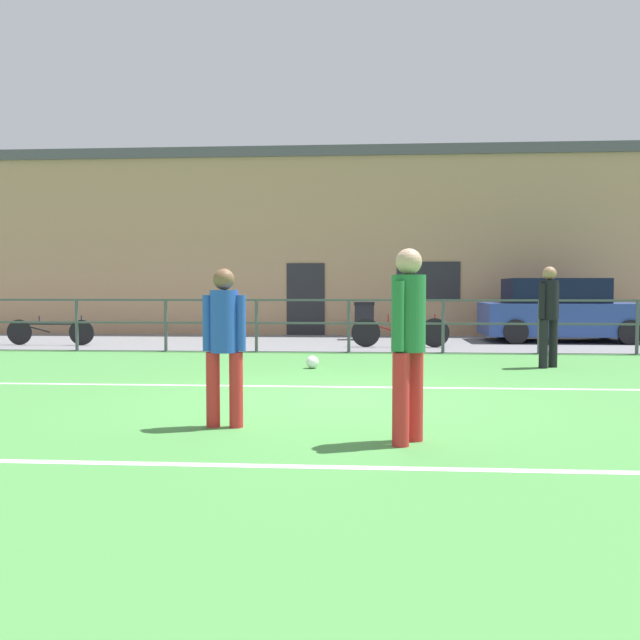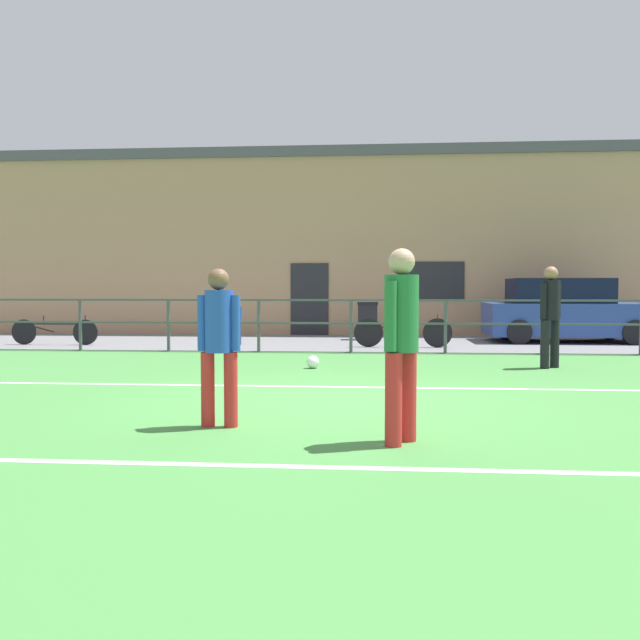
{
  "view_description": "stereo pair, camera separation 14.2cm",
  "coord_description": "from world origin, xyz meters",
  "px_view_note": "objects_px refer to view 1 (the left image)",
  "views": [
    {
      "loc": [
        0.36,
        -8.24,
        1.4
      ],
      "look_at": [
        -0.38,
        2.52,
        0.87
      ],
      "focal_mm": 37.4,
      "sensor_mm": 36.0,
      "label": 1
    },
    {
      "loc": [
        0.51,
        -8.23,
        1.4
      ],
      "look_at": [
        -0.38,
        2.52,
        0.87
      ],
      "focal_mm": 37.4,
      "sensor_mm": 36.0,
      "label": 2
    }
  ],
  "objects_px": {
    "bicycle_parked_0": "(400,332)",
    "trash_bin_0": "(364,320)",
    "parked_car_red": "(560,312)",
    "player_striker": "(408,333)",
    "soccer_ball_match": "(312,362)",
    "player_goalkeeper": "(549,310)",
    "spectator_child": "(233,319)",
    "bicycle_parked_1": "(50,332)",
    "player_winger": "(224,337)"
  },
  "relations": [
    {
      "from": "spectator_child",
      "to": "parked_car_red",
      "type": "bearing_deg",
      "value": -162.22
    },
    {
      "from": "player_goalkeeper",
      "to": "spectator_child",
      "type": "xyz_separation_m",
      "value": [
        -6.37,
        4.04,
        -0.35
      ]
    },
    {
      "from": "player_striker",
      "to": "soccer_ball_match",
      "type": "height_order",
      "value": "player_striker"
    },
    {
      "from": "parked_car_red",
      "to": "trash_bin_0",
      "type": "xyz_separation_m",
      "value": [
        -4.99,
        0.31,
        -0.26
      ]
    },
    {
      "from": "parked_car_red",
      "to": "player_striker",
      "type": "bearing_deg",
      "value": -111.8
    },
    {
      "from": "player_striker",
      "to": "bicycle_parked_1",
      "type": "distance_m",
      "value": 12.39
    },
    {
      "from": "trash_bin_0",
      "to": "bicycle_parked_0",
      "type": "bearing_deg",
      "value": -69.67
    },
    {
      "from": "trash_bin_0",
      "to": "spectator_child",
      "type": "bearing_deg",
      "value": -149.7
    },
    {
      "from": "bicycle_parked_1",
      "to": "trash_bin_0",
      "type": "distance_m",
      "value": 7.85
    },
    {
      "from": "player_goalkeeper",
      "to": "spectator_child",
      "type": "height_order",
      "value": "player_goalkeeper"
    },
    {
      "from": "player_goalkeeper",
      "to": "bicycle_parked_1",
      "type": "xyz_separation_m",
      "value": [
        -10.73,
        3.64,
        -0.66
      ]
    },
    {
      "from": "player_striker",
      "to": "spectator_child",
      "type": "bearing_deg",
      "value": 52.38
    },
    {
      "from": "parked_car_red",
      "to": "bicycle_parked_1",
      "type": "relative_size",
      "value": 1.86
    },
    {
      "from": "trash_bin_0",
      "to": "soccer_ball_match",
      "type": "bearing_deg",
      "value": -97.98
    },
    {
      "from": "player_winger",
      "to": "parked_car_red",
      "type": "xyz_separation_m",
      "value": [
        6.35,
        10.85,
        -0.12
      ]
    },
    {
      "from": "player_striker",
      "to": "parked_car_red",
      "type": "relative_size",
      "value": 0.44
    },
    {
      "from": "spectator_child",
      "to": "player_winger",
      "type": "bearing_deg",
      "value": 107.99
    },
    {
      "from": "player_striker",
      "to": "bicycle_parked_0",
      "type": "height_order",
      "value": "player_striker"
    },
    {
      "from": "soccer_ball_match",
      "to": "bicycle_parked_1",
      "type": "bearing_deg",
      "value": 148.77
    },
    {
      "from": "player_winger",
      "to": "parked_car_red",
      "type": "height_order",
      "value": "parked_car_red"
    },
    {
      "from": "spectator_child",
      "to": "bicycle_parked_1",
      "type": "xyz_separation_m",
      "value": [
        -4.36,
        -0.4,
        -0.31
      ]
    },
    {
      "from": "player_striker",
      "to": "trash_bin_0",
      "type": "relative_size",
      "value": 1.74
    },
    {
      "from": "player_goalkeeper",
      "to": "bicycle_parked_0",
      "type": "height_order",
      "value": "player_goalkeeper"
    },
    {
      "from": "soccer_ball_match",
      "to": "player_striker",
      "type": "bearing_deg",
      "value": -76.62
    },
    {
      "from": "player_striker",
      "to": "bicycle_parked_1",
      "type": "relative_size",
      "value": 0.81
    },
    {
      "from": "player_winger",
      "to": "bicycle_parked_0",
      "type": "xyz_separation_m",
      "value": [
        2.19,
        8.91,
        -0.53
      ]
    },
    {
      "from": "parked_car_red",
      "to": "bicycle_parked_1",
      "type": "height_order",
      "value": "parked_car_red"
    },
    {
      "from": "player_goalkeeper",
      "to": "player_winger",
      "type": "height_order",
      "value": "player_goalkeeper"
    },
    {
      "from": "bicycle_parked_1",
      "to": "player_winger",
      "type": "bearing_deg",
      "value": -55.39
    },
    {
      "from": "player_striker",
      "to": "parked_car_red",
      "type": "xyz_separation_m",
      "value": [
        4.57,
        11.42,
        -0.21
      ]
    },
    {
      "from": "spectator_child",
      "to": "parked_car_red",
      "type": "relative_size",
      "value": 0.28
    },
    {
      "from": "player_winger",
      "to": "spectator_child",
      "type": "distance_m",
      "value": 9.48
    },
    {
      "from": "player_striker",
      "to": "trash_bin_0",
      "type": "bearing_deg",
      "value": 34.53
    },
    {
      "from": "bicycle_parked_0",
      "to": "trash_bin_0",
      "type": "relative_size",
      "value": 2.26
    },
    {
      "from": "player_striker",
      "to": "bicycle_parked_1",
      "type": "height_order",
      "value": "player_striker"
    },
    {
      "from": "spectator_child",
      "to": "parked_car_red",
      "type": "distance_m",
      "value": 8.29
    },
    {
      "from": "player_goalkeeper",
      "to": "soccer_ball_match",
      "type": "height_order",
      "value": "player_goalkeeper"
    },
    {
      "from": "player_winger",
      "to": "soccer_ball_match",
      "type": "xyz_separation_m",
      "value": [
        0.49,
        4.89,
        -0.79
      ]
    },
    {
      "from": "soccer_ball_match",
      "to": "bicycle_parked_1",
      "type": "height_order",
      "value": "bicycle_parked_1"
    },
    {
      "from": "player_goalkeeper",
      "to": "bicycle_parked_1",
      "type": "height_order",
      "value": "player_goalkeeper"
    },
    {
      "from": "player_winger",
      "to": "bicycle_parked_0",
      "type": "bearing_deg",
      "value": 77.02
    },
    {
      "from": "soccer_ball_match",
      "to": "bicycle_parked_0",
      "type": "relative_size",
      "value": 0.1
    },
    {
      "from": "spectator_child",
      "to": "bicycle_parked_1",
      "type": "bearing_deg",
      "value": 12.27
    },
    {
      "from": "soccer_ball_match",
      "to": "bicycle_parked_0",
      "type": "height_order",
      "value": "bicycle_parked_0"
    },
    {
      "from": "bicycle_parked_1",
      "to": "trash_bin_0",
      "type": "relative_size",
      "value": 2.15
    },
    {
      "from": "player_striker",
      "to": "soccer_ball_match",
      "type": "distance_m",
      "value": 5.69
    },
    {
      "from": "parked_car_red",
      "to": "player_goalkeeper",
      "type": "bearing_deg",
      "value": -107.66
    },
    {
      "from": "player_winger",
      "to": "bicycle_parked_0",
      "type": "distance_m",
      "value": 9.2
    },
    {
      "from": "bicycle_parked_0",
      "to": "bicycle_parked_1",
      "type": "bearing_deg",
      "value": 180.0
    },
    {
      "from": "soccer_ball_match",
      "to": "spectator_child",
      "type": "bearing_deg",
      "value": 117.27
    }
  ]
}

